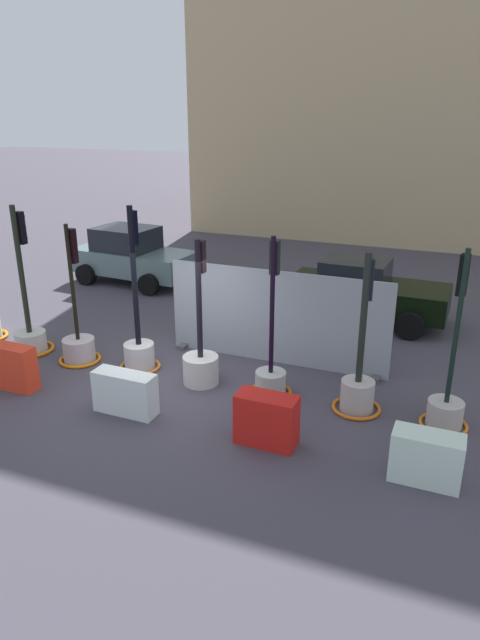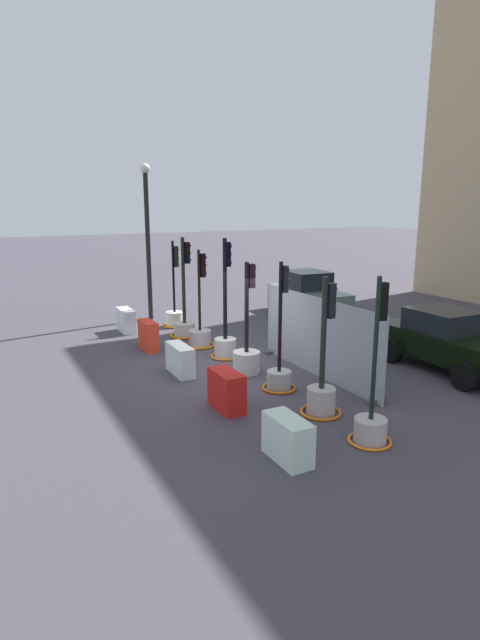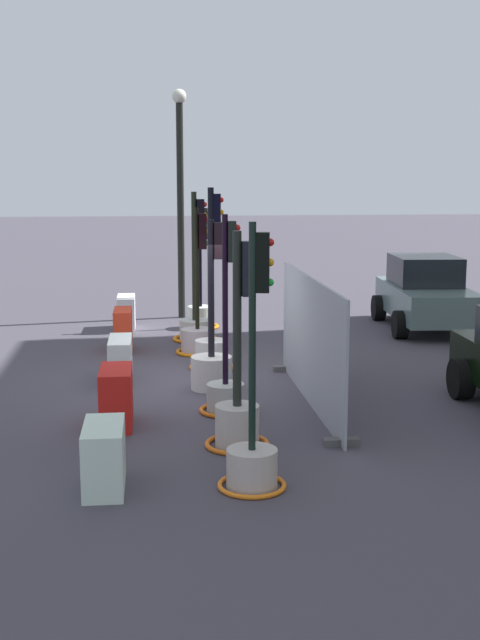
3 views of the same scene
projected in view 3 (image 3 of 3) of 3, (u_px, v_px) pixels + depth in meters
ground_plane at (192, 380)px, 14.87m from camera, size 120.00×120.00×0.00m
traffic_light_0 at (201, 309)px, 19.84m from camera, size 0.89×0.89×3.07m
traffic_light_1 at (195, 317)px, 18.33m from camera, size 1.00×1.00×3.29m
traffic_light_2 at (198, 332)px, 17.02m from camera, size 0.90×0.90×3.00m
traffic_light_3 at (212, 339)px, 15.64m from camera, size 0.87×0.87×3.42m
traffic_light_4 at (212, 359)px, 14.17m from camera, size 0.71×0.71×2.92m
traffic_light_5 at (226, 381)px, 12.78m from camera, size 0.83×0.83×3.07m
traffic_light_6 at (238, 408)px, 11.14m from camera, size 0.89×0.89×2.93m
traffic_light_7 at (253, 447)px, 9.67m from camera, size 0.82×0.82×3.14m
construction_barrier_0 at (126, 313)px, 19.68m from camera, size 1.03×0.42×0.80m
construction_barrier_1 at (123, 330)px, 17.21m from camera, size 0.97×0.38×0.89m
construction_barrier_2 at (120, 360)px, 14.72m from camera, size 1.16×0.41×0.78m
construction_barrier_3 at (116, 397)px, 12.10m from camera, size 1.00×0.48×0.86m
construction_barrier_4 at (104, 457)px, 9.66m from camera, size 1.01×0.48×0.78m
car_grey_saloon at (426, 294)px, 19.75m from camera, size 3.98×2.30×1.73m
street_lamp_post at (180, 188)px, 20.82m from camera, size 0.36×0.36×5.75m
site_fence_panel at (310, 343)px, 13.23m from camera, size 4.84×0.50×2.05m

